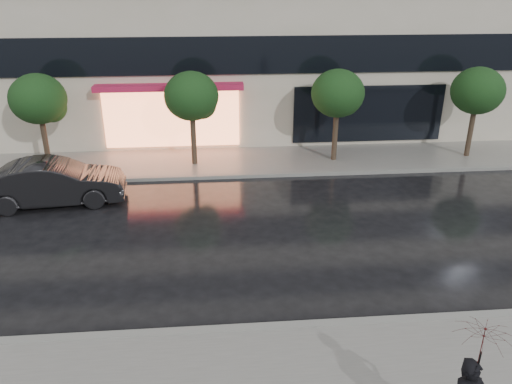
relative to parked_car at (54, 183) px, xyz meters
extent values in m
plane|color=black|center=(7.78, -6.56, -0.79)|extent=(120.00, 120.00, 0.00)
cube|color=slate|center=(7.78, 3.69, -0.73)|extent=(60.00, 3.50, 0.12)
cube|color=gray|center=(7.78, -7.56, -0.72)|extent=(60.00, 0.25, 0.14)
cube|color=gray|center=(7.78, 1.94, -0.72)|extent=(60.00, 0.25, 0.14)
cube|color=black|center=(7.78, 5.38, 3.51)|extent=(28.00, 0.12, 1.60)
cube|color=#FF8C59|center=(3.78, 5.36, 0.81)|extent=(6.00, 0.10, 2.60)
cube|color=#BC1C49|center=(3.78, 5.03, 2.26)|extent=(6.40, 0.70, 0.25)
cube|color=black|center=(12.78, 5.38, 0.81)|extent=(7.00, 0.10, 2.60)
cylinder|color=#33261C|center=(-1.22, 3.44, 0.31)|extent=(0.22, 0.22, 2.20)
ellipsoid|color=black|center=(-1.22, 3.44, 2.21)|extent=(2.20, 2.20, 1.98)
sphere|color=black|center=(-0.82, 3.64, 1.81)|extent=(1.20, 1.20, 1.20)
cylinder|color=#33261C|center=(4.78, 3.44, 0.31)|extent=(0.22, 0.22, 2.20)
ellipsoid|color=black|center=(4.78, 3.44, 2.21)|extent=(2.20, 2.20, 1.98)
sphere|color=black|center=(5.18, 3.64, 1.81)|extent=(1.20, 1.20, 1.20)
cylinder|color=#33261C|center=(10.78, 3.44, 0.31)|extent=(0.22, 0.22, 2.20)
ellipsoid|color=black|center=(10.78, 3.44, 2.21)|extent=(2.20, 2.20, 1.98)
sphere|color=black|center=(11.18, 3.64, 1.81)|extent=(1.20, 1.20, 1.20)
cylinder|color=#33261C|center=(16.78, 3.44, 0.31)|extent=(0.22, 0.22, 2.20)
ellipsoid|color=black|center=(16.78, 3.44, 2.21)|extent=(2.20, 2.20, 1.98)
sphere|color=black|center=(17.18, 3.64, 1.81)|extent=(1.20, 1.20, 1.20)
imported|color=black|center=(0.00, 0.00, 0.00)|extent=(4.97, 2.21, 1.59)
imported|color=#3E0B0C|center=(9.62, -10.95, 1.37)|extent=(1.06, 1.07, 0.86)
cylinder|color=black|center=(9.62, -10.95, 0.88)|extent=(0.02, 0.02, 0.90)
camera|label=1|loc=(5.67, -16.66, 6.59)|focal=35.00mm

